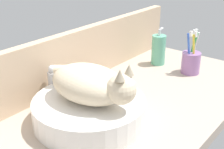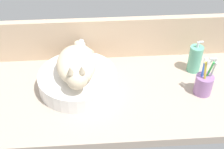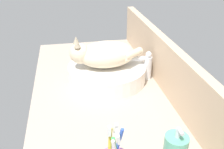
# 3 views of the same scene
# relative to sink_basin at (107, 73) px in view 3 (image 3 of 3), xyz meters

# --- Properties ---
(ground_plane) EXTENTS (1.29, 0.58, 0.04)m
(ground_plane) POSITION_rel_sink_basin_xyz_m (0.14, -0.04, -0.06)
(ground_plane) COLOR #B2A08E
(backsplash_panel) EXTENTS (1.29, 0.04, 0.21)m
(backsplash_panel) POSITION_rel_sink_basin_xyz_m (0.14, 0.23, 0.07)
(backsplash_panel) COLOR #CCAD8C
(backsplash_panel) RESTS_ON ground_plane
(sink_basin) EXTENTS (0.35, 0.35, 0.08)m
(sink_basin) POSITION_rel_sink_basin_xyz_m (0.00, 0.00, 0.00)
(sink_basin) COLOR white
(sink_basin) RESTS_ON ground_plane
(cat) EXTENTS (0.18, 0.32, 0.14)m
(cat) POSITION_rel_sink_basin_xyz_m (0.00, -0.01, 0.10)
(cat) COLOR beige
(cat) RESTS_ON sink_basin
(faucet) EXTENTS (0.04, 0.12, 0.14)m
(faucet) POSITION_rel_sink_basin_xyz_m (0.02, 0.17, 0.04)
(faucet) COLOR silver
(faucet) RESTS_ON ground_plane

